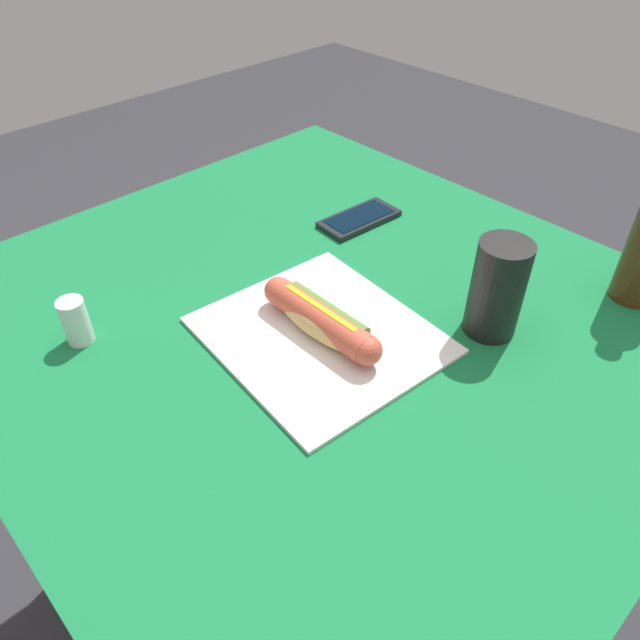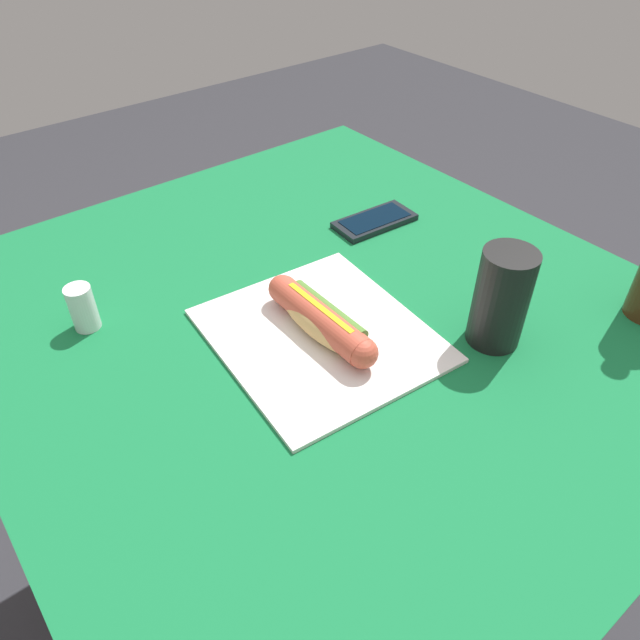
% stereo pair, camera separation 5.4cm
% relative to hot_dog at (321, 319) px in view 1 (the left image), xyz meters
% --- Properties ---
extents(ground_plane, '(6.00, 6.00, 0.00)m').
position_rel_hot_dog_xyz_m(ground_plane, '(-0.04, 0.04, -0.81)').
color(ground_plane, '#2D2D33').
rests_on(ground_plane, ground).
extents(dining_table, '(1.01, 0.93, 0.78)m').
position_rel_hot_dog_xyz_m(dining_table, '(-0.04, 0.04, -0.18)').
color(dining_table, brown).
rests_on(dining_table, ground).
extents(paper_wrapper, '(0.32, 0.29, 0.01)m').
position_rel_hot_dog_xyz_m(paper_wrapper, '(0.00, -0.00, -0.03)').
color(paper_wrapper, silver).
rests_on(paper_wrapper, dining_table).
extents(hot_dog, '(0.21, 0.05, 0.05)m').
position_rel_hot_dog_xyz_m(hot_dog, '(0.00, 0.00, 0.00)').
color(hot_dog, tan).
rests_on(hot_dog, paper_wrapper).
extents(cell_phone, '(0.08, 0.15, 0.01)m').
position_rel_hot_dog_xyz_m(cell_phone, '(-0.17, 0.26, -0.03)').
color(cell_phone, black).
rests_on(cell_phone, dining_table).
extents(drinking_cup, '(0.07, 0.07, 0.14)m').
position_rel_hot_dog_xyz_m(drinking_cup, '(0.15, 0.18, 0.04)').
color(drinking_cup, black).
rests_on(drinking_cup, dining_table).
extents(salt_shaker, '(0.04, 0.04, 0.07)m').
position_rel_hot_dog_xyz_m(salt_shaker, '(-0.22, -0.24, 0.00)').
color(salt_shaker, silver).
rests_on(salt_shaker, dining_table).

